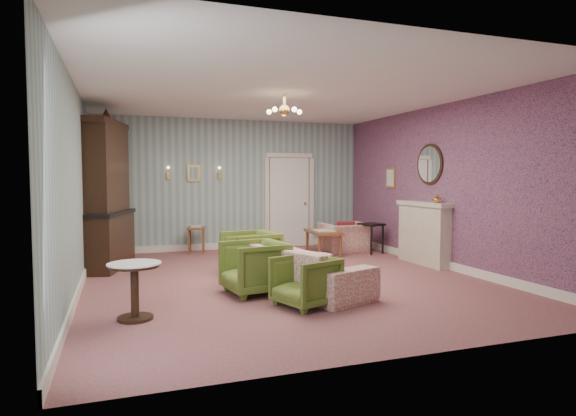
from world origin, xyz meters
name	(u,v)px	position (x,y,z in m)	size (l,w,h in m)	color
floor	(284,279)	(0.00, 0.00, 0.00)	(7.00, 7.00, 0.00)	#975858
ceiling	(284,94)	(0.00, 0.00, 2.90)	(7.00, 7.00, 0.00)	white
wall_back	(234,184)	(0.00, 3.50, 1.45)	(6.00, 6.00, 0.00)	gray
wall_front	(413,195)	(0.00, -3.50, 1.45)	(6.00, 6.00, 0.00)	gray
wall_left	(76,189)	(-3.00, 0.00, 1.45)	(7.00, 7.00, 0.00)	gray
wall_right	(445,186)	(3.00, 0.00, 1.45)	(7.00, 7.00, 0.00)	gray
wall_right_floral	(444,186)	(2.98, 0.00, 1.45)	(7.00, 7.00, 0.00)	#C0607C
door	(289,200)	(1.30, 3.46, 1.08)	(1.12, 0.12, 2.16)	white
olive_chair_a	(305,279)	(-0.28, -1.62, 0.35)	(0.67, 0.63, 0.69)	#586E26
olive_chair_b	(254,265)	(-0.70, -0.77, 0.40)	(0.79, 0.74, 0.81)	#586E26
olive_chair_c	(250,251)	(-0.45, 0.41, 0.40)	(0.79, 0.74, 0.81)	#586E26
sofa_chintz	(299,260)	(-0.07, -0.81, 0.44)	(2.24, 0.65, 0.87)	#AA444A
wingback_chair	(345,233)	(2.14, 2.21, 0.42)	(0.96, 0.63, 0.84)	#AA444A
dresser	(107,190)	(-2.65, 1.92, 1.38)	(0.57, 1.65, 2.76)	black
fireplace	(424,233)	(2.86, 0.40, 0.58)	(0.30, 1.40, 1.16)	beige
mantel_vase	(437,199)	(2.84, 0.00, 1.23)	(0.15, 0.15, 0.15)	gold
oval_mirror	(429,164)	(2.96, 0.40, 1.85)	(0.04, 0.76, 0.84)	white
framed_print	(391,178)	(2.97, 1.75, 1.60)	(0.04, 0.34, 0.42)	gold
coffee_table	(323,242)	(1.54, 2.02, 0.26)	(0.56, 1.00, 0.51)	brown
side_table_black	(371,238)	(2.56, 1.82, 0.32)	(0.43, 0.43, 0.64)	black
pedestal_table	(135,291)	(-2.30, -1.49, 0.33)	(0.60, 0.60, 0.65)	black
nesting_table	(196,239)	(-0.92, 3.06, 0.31)	(0.37, 0.47, 0.61)	brown
gilt_mirror_back	(194,173)	(-0.90, 3.46, 1.70)	(0.28, 0.06, 0.36)	gold
sconce_left	(168,173)	(-1.45, 3.44, 1.70)	(0.16, 0.12, 0.30)	gold
sconce_right	(219,173)	(-0.35, 3.44, 1.70)	(0.16, 0.12, 0.30)	gold
chandelier	(284,111)	(0.00, 0.00, 2.63)	(0.56, 0.56, 0.36)	gold
burgundy_cushion	(346,231)	(2.09, 2.06, 0.48)	(0.38, 0.10, 0.38)	maroon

